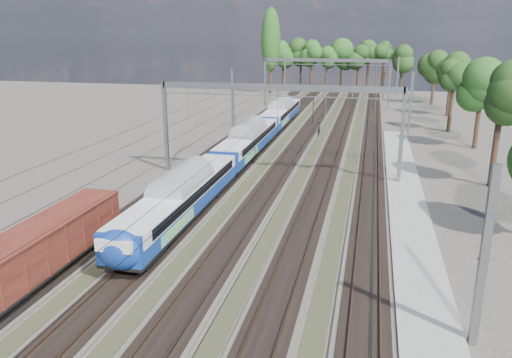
% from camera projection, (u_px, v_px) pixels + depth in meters
% --- Properties ---
extents(track_bed, '(21.00, 130.00, 0.34)m').
position_uv_depth(track_bed, '(299.00, 144.00, 63.09)').
color(track_bed, '#47423A').
rests_on(track_bed, ground).
extents(platform, '(3.00, 70.00, 0.30)m').
position_uv_depth(platform, '(410.00, 221.00, 37.12)').
color(platform, gray).
rests_on(platform, ground).
extents(catenary, '(25.65, 130.00, 9.00)m').
position_uv_depth(catenary, '(311.00, 87.00, 68.41)').
color(catenary, slate).
rests_on(catenary, ground).
extents(tree_belt, '(39.72, 97.67, 12.24)m').
position_uv_depth(tree_belt, '(364.00, 59.00, 105.77)').
color(tree_belt, black).
rests_on(tree_belt, ground).
extents(poplar, '(4.40, 4.40, 19.04)m').
position_uv_depth(poplar, '(271.00, 40.00, 112.40)').
color(poplar, black).
rests_on(poplar, ground).
extents(emu_train, '(2.88, 60.89, 4.21)m').
position_uv_depth(emu_train, '(248.00, 137.00, 55.10)').
color(emu_train, black).
rests_on(emu_train, ground).
extents(freight_boxcar, '(2.57, 12.41, 3.20)m').
position_uv_depth(freight_boxcar, '(49.00, 244.00, 28.73)').
color(freight_boxcar, black).
rests_on(freight_boxcar, ground).
extents(worker, '(0.50, 0.73, 1.95)m').
position_uv_depth(worker, '(319.00, 129.00, 67.90)').
color(worker, black).
rests_on(worker, ground).
extents(signal_near, '(0.35, 0.32, 5.18)m').
position_uv_depth(signal_near, '(313.00, 104.00, 74.76)').
color(signal_near, black).
rests_on(signal_near, ground).
extents(signal_far, '(0.37, 0.34, 5.59)m').
position_uv_depth(signal_far, '(384.00, 82.00, 105.87)').
color(signal_far, black).
rests_on(signal_far, ground).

